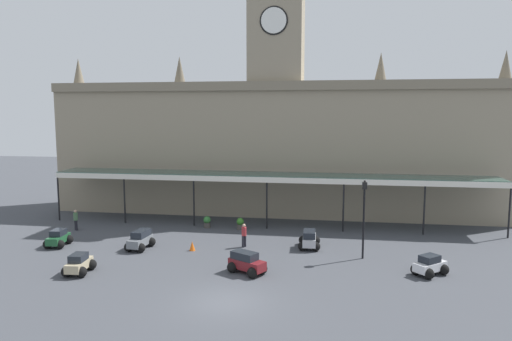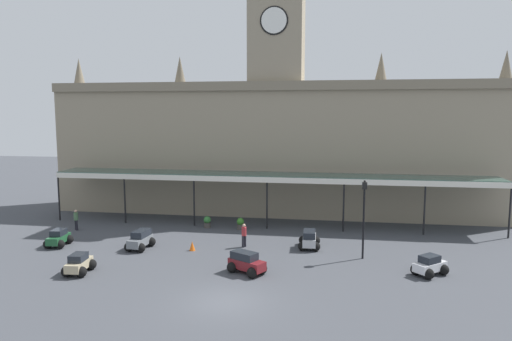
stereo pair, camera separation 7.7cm
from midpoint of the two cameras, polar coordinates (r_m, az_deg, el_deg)
ground_plane at (r=24.41m, az=-3.84°, el=-15.70°), size 140.00×140.00×0.00m
station_building at (r=44.04m, az=2.45°, el=3.75°), size 41.49×6.05×21.50m
entrance_canopy at (r=39.12m, az=1.53°, el=-0.68°), size 37.10×3.26×4.33m
car_white_sedan at (r=29.68m, az=20.35°, el=-10.92°), size 2.23×2.19×1.19m
car_green_sedan at (r=36.43m, az=-23.01°, el=-7.71°), size 1.64×2.12×1.19m
car_grey_estate at (r=33.94m, az=-13.99°, el=-8.31°), size 1.67×2.32×1.27m
car_maroon_estate at (r=28.17m, az=-1.24°, el=-11.31°), size 2.43×2.19×1.27m
car_silver_estate at (r=33.35m, az=6.45°, el=-8.41°), size 1.59×2.28×1.27m
car_beige_sedan at (r=30.04m, az=-20.84°, el=-10.72°), size 1.63×2.12×1.19m
pedestrian_beside_cars at (r=40.61m, az=-21.17°, el=-5.55°), size 0.34×0.34×1.67m
pedestrian_crossing_forecourt at (r=33.26m, az=-1.54°, el=-7.80°), size 0.34×0.36×1.67m
victorian_lamppost at (r=30.96m, az=12.95°, el=-4.77°), size 0.30×0.30×5.16m
traffic_cone at (r=32.89m, az=-7.85°, el=-9.10°), size 0.40×0.40×0.64m
planter_near_kerb at (r=39.00m, az=-6.04°, el=-6.24°), size 0.60×0.60×0.96m
planter_by_canopy at (r=38.22m, az=-1.99°, el=-6.48°), size 0.60×0.60×0.96m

